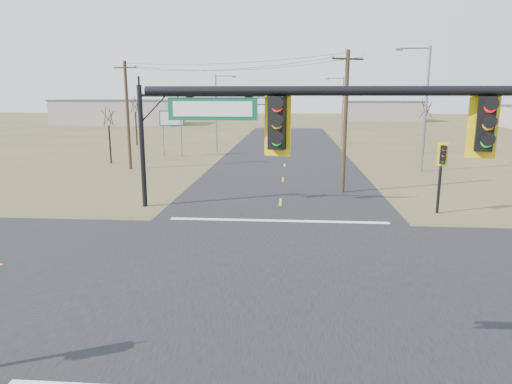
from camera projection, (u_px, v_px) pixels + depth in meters
ground at (273, 273)px, 17.70m from camera, size 320.00×320.00×0.00m
road_ew at (273, 273)px, 17.70m from camera, size 160.00×14.00×0.02m
road_ns at (273, 273)px, 17.70m from camera, size 14.00×160.00×0.02m
stop_bar_far at (278, 221)px, 25.01m from camera, size 12.00×0.40×0.01m
mast_arm_near at (501, 166)px, 8.90m from camera, size 10.80×0.55×7.45m
mast_arm_far at (188, 120)px, 27.08m from camera, size 9.11×0.55×7.38m
pedestal_signal_ne at (442, 161)px, 25.99m from camera, size 0.67×0.58×4.18m
utility_pole_near at (345, 121)px, 31.39m from camera, size 2.23×1.07×9.76m
utility_pole_far at (128, 114)px, 41.78m from camera, size 2.32×0.82×9.80m
highway_sign at (172, 124)px, 50.70m from camera, size 2.69×0.62×5.12m
streetlight_a at (424, 102)px, 40.15m from camera, size 3.06×0.38×10.95m
streetlight_b at (341, 107)px, 61.39m from camera, size 2.57×0.31×9.21m
streetlight_c at (218, 109)px, 54.92m from camera, size 2.58×0.40×9.22m
bare_tree_a at (108, 116)px, 45.41m from camera, size 2.78×2.78×5.96m
bare_tree_b at (135, 104)px, 61.78m from camera, size 3.09×3.09×7.02m
bare_tree_c at (426, 109)px, 53.30m from camera, size 3.16×3.16×6.67m
warehouse_left at (120, 113)px, 107.93m from camera, size 28.00×14.00×5.50m
warehouse_mid at (383, 111)px, 122.56m from camera, size 20.00×12.00×5.00m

